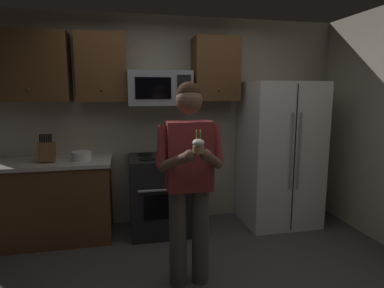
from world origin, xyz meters
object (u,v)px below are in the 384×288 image
at_px(refrigerator, 280,154).
at_px(person, 189,174).
at_px(cupcake, 198,146).
at_px(oven_range, 162,194).
at_px(bowl_large_white, 82,156).
at_px(microwave, 159,88).
at_px(knife_block, 47,151).

relative_size(refrigerator, person, 1.02).
height_order(person, cupcake, person).
distance_m(oven_range, cupcake, 1.71).
height_order(bowl_large_white, person, person).
bearing_deg(oven_range, microwave, 89.98).
relative_size(microwave, cupcake, 4.26).
distance_m(knife_block, bowl_large_white, 0.37).
relative_size(bowl_large_white, cupcake, 1.26).
distance_m(bowl_large_white, cupcake, 1.80).
bearing_deg(refrigerator, bowl_large_white, 179.64).
bearing_deg(refrigerator, person, -141.35).
relative_size(knife_block, bowl_large_white, 1.46).
bearing_deg(microwave, bowl_large_white, -170.90).
relative_size(oven_range, knife_block, 2.91).
distance_m(microwave, cupcake, 1.67).
height_order(oven_range, cupcake, cupcake).
relative_size(microwave, person, 0.42).
height_order(oven_range, microwave, microwave).
height_order(knife_block, person, person).
distance_m(microwave, bowl_large_white, 1.17).
relative_size(knife_block, cupcake, 1.84).
height_order(refrigerator, cupcake, refrigerator).
bearing_deg(person, refrigerator, 38.65).
relative_size(refrigerator, cupcake, 10.35).
bearing_deg(microwave, knife_block, -173.24).
bearing_deg(bowl_large_white, cupcake, -55.74).
height_order(oven_range, bowl_large_white, bowl_large_white).
relative_size(oven_range, microwave, 1.26).
xyz_separation_m(refrigerator, cupcake, (-1.40, -1.45, 0.39)).
bearing_deg(person, cupcake, -90.00).
height_order(knife_block, bowl_large_white, knife_block).
bearing_deg(cupcake, oven_range, 93.87).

